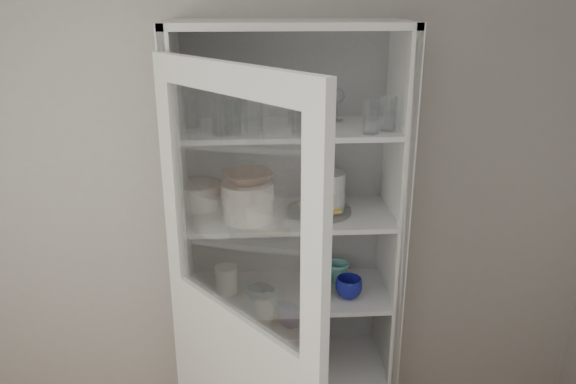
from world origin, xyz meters
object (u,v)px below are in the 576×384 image
(goblet_0, at_px, (241,102))
(measuring_cups, at_px, (259,292))
(plate_stack_back, at_px, (199,195))
(plate_stack_front, at_px, (248,209))
(mug_white, at_px, (318,289))
(mug_teal, at_px, (338,272))
(tin_box, at_px, (300,356))
(cream_dish, at_px, (232,358))
(white_canister, at_px, (227,279))
(yellow_trivet, at_px, (319,208))
(cream_bowl, at_px, (248,191))
(mug_blue, at_px, (349,288))
(teal_jar, at_px, (311,276))
(goblet_2, at_px, (298,105))
(glass_platter, at_px, (319,210))
(goblet_3, at_px, (337,103))
(goblet_1, at_px, (250,101))
(white_ramekin, at_px, (319,199))
(terracotta_bowl, at_px, (247,177))
(pantry_cabinet, at_px, (287,269))
(cupboard_door, at_px, (239,365))
(grey_bowl_stack, at_px, (329,191))

(goblet_0, bearing_deg, measuring_cups, -63.59)
(plate_stack_back, bearing_deg, plate_stack_front, -36.64)
(mug_white, bearing_deg, mug_teal, 43.05)
(tin_box, bearing_deg, cream_dish, -179.18)
(mug_teal, bearing_deg, white_canister, -176.16)
(yellow_trivet, bearing_deg, goblet_0, 165.59)
(cream_bowl, distance_m, white_canister, 0.49)
(mug_blue, relative_size, mug_white, 1.17)
(mug_blue, xyz_separation_m, measuring_cups, (-0.42, 0.04, -0.03))
(mug_teal, bearing_deg, teal_jar, -162.99)
(mug_teal, relative_size, cream_dish, 0.45)
(goblet_2, height_order, plate_stack_back, goblet_2)
(glass_platter, height_order, cream_dish, glass_platter)
(white_canister, bearing_deg, cream_bowl, -34.74)
(plate_stack_front, distance_m, cream_bowl, 0.08)
(goblet_3, relative_size, yellow_trivet, 1.02)
(goblet_1, relative_size, plate_stack_back, 0.93)
(goblet_0, distance_m, tin_box, 1.29)
(goblet_2, bearing_deg, plate_stack_back, 176.99)
(plate_stack_back, height_order, mug_white, plate_stack_back)
(goblet_2, distance_m, teal_jar, 0.82)
(goblet_0, distance_m, plate_stack_front, 0.47)
(cream_bowl, distance_m, white_ramekin, 0.34)
(goblet_1, bearing_deg, terracotta_bowl, -95.81)
(glass_platter, distance_m, tin_box, 0.78)
(goblet_1, height_order, measuring_cups, goblet_1)
(tin_box, bearing_deg, pantry_cabinet, 126.62)
(goblet_2, relative_size, cream_bowl, 0.67)
(goblet_2, xyz_separation_m, white_canister, (-0.34, -0.07, -0.81))
(yellow_trivet, xyz_separation_m, cream_dish, (-0.42, -0.01, -0.78))
(terracotta_bowl, height_order, teal_jar, terracotta_bowl)
(white_canister, xyz_separation_m, cream_dish, (0.01, -0.03, -0.43))
(glass_platter, height_order, white_canister, glass_platter)
(cream_dish, bearing_deg, cupboard_door, -84.44)
(terracotta_bowl, xyz_separation_m, teal_jar, (0.29, 0.09, -0.54))
(goblet_3, bearing_deg, mug_white, -116.16)
(goblet_3, relative_size, terracotta_bowl, 0.77)
(grey_bowl_stack, distance_m, white_canister, 0.64)
(grey_bowl_stack, bearing_deg, terracotta_bowl, -166.24)
(teal_jar, bearing_deg, plate_stack_front, -163.04)
(goblet_2, relative_size, goblet_3, 0.95)
(cupboard_door, relative_size, white_ramekin, 12.16)
(goblet_0, distance_m, goblet_2, 0.25)
(pantry_cabinet, relative_size, tin_box, 9.47)
(cream_bowl, relative_size, terracotta_bowl, 1.10)
(grey_bowl_stack, xyz_separation_m, mug_white, (-0.06, -0.11, -0.44))
(goblet_2, distance_m, grey_bowl_stack, 0.42)
(goblet_0, distance_m, goblet_1, 0.05)
(cream_bowl, relative_size, mug_white, 2.15)
(yellow_trivet, relative_size, mug_teal, 1.46)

